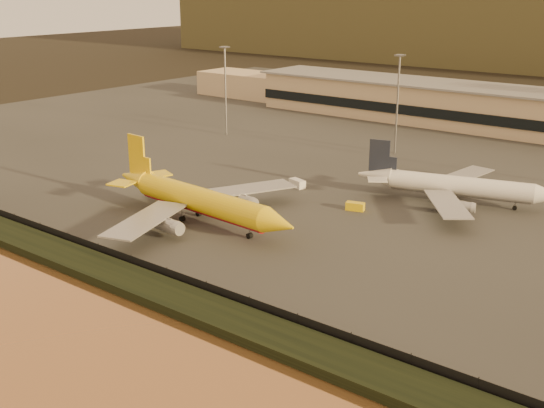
{
  "coord_description": "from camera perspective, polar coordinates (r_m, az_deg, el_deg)",
  "views": [
    {
      "loc": [
        71.64,
        -76.82,
        42.88
      ],
      "look_at": [
        2.29,
        12.0,
        6.11
      ],
      "focal_mm": 45.0,
      "sensor_mm": 36.0,
      "label": 1
    }
  ],
  "objects": [
    {
      "name": "perimeter_fence",
      "position": [
        104.57,
        -9.51,
        -5.62
      ],
      "size": [
        300.0,
        0.05,
        2.2
      ],
      "primitive_type": "cube",
      "color": "black",
      "rests_on": "tarmac"
    },
    {
      "name": "terminal_building",
      "position": [
        222.98,
        14.86,
        8.02
      ],
      "size": [
        202.0,
        25.0,
        12.6
      ],
      "color": "#C5AD89",
      "rests_on": "tarmac"
    },
    {
      "name": "embankment",
      "position": [
        102.42,
        -11.14,
        -6.61
      ],
      "size": [
        320.0,
        7.0,
        1.4
      ],
      "primitive_type": "cube",
      "color": "black",
      "rests_on": "ground"
    },
    {
      "name": "gse_vehicle_white",
      "position": [
        148.74,
        2.13,
        1.74
      ],
      "size": [
        4.26,
        2.86,
        1.76
      ],
      "primitive_type": "cube",
      "rotation": [
        0.0,
        0.0,
        -0.31
      ],
      "color": "silver",
      "rests_on": "tarmac"
    },
    {
      "name": "dhl_cargo_jet",
      "position": [
        126.92,
        -6.15,
        0.29
      ],
      "size": [
        46.38,
        45.31,
        13.85
      ],
      "rotation": [
        0.0,
        0.0,
        -0.07
      ],
      "color": "yellow",
      "rests_on": "tarmac"
    },
    {
      "name": "ground",
      "position": [
        113.46,
        -4.66,
        -4.2
      ],
      "size": [
        900.0,
        900.0,
        0.0
      ],
      "primitive_type": "plane",
      "color": "black",
      "rests_on": "ground"
    },
    {
      "name": "white_narrowbody_jet",
      "position": [
        142.13,
        15.17,
        1.43
      ],
      "size": [
        40.24,
        38.44,
        11.72
      ],
      "rotation": [
        0.0,
        0.0,
        0.27
      ],
      "color": "silver",
      "rests_on": "tarmac"
    },
    {
      "name": "gse_vehicle_yellow",
      "position": [
        134.57,
        6.97,
        -0.2
      ],
      "size": [
        3.86,
        2.49,
        1.6
      ],
      "primitive_type": "cube",
      "rotation": [
        0.0,
        0.0,
        0.27
      ],
      "color": "yellow",
      "rests_on": "tarmac"
    },
    {
      "name": "tarmac",
      "position": [
        191.01,
        15.0,
        4.51
      ],
      "size": [
        320.0,
        220.0,
        0.2
      ],
      "primitive_type": "cube",
      "color": "#2D2D2D",
      "rests_on": "ground"
    },
    {
      "name": "apron_light_masts",
      "position": [
        164.31,
        17.44,
        7.73
      ],
      "size": [
        152.2,
        12.2,
        25.4
      ],
      "color": "slate",
      "rests_on": "tarmac"
    }
  ]
}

